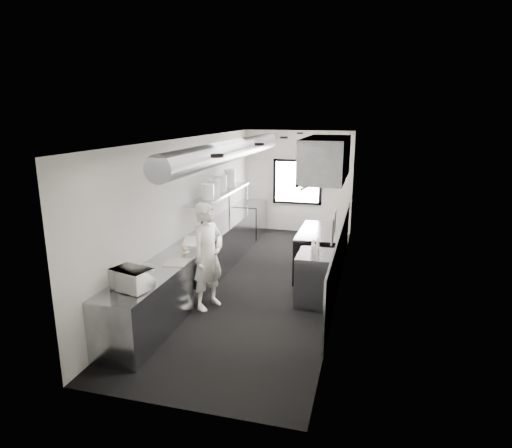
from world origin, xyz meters
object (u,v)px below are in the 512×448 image
Objects in this scene: small_plate at (185,252)px; knife_block at (205,225)px; bottle_station at (316,278)px; plate_stack_c at (221,183)px; range at (319,253)px; squeeze_bottle_c at (315,249)px; line_cook at (208,256)px; far_work_table at (250,219)px; prep_counter at (198,263)px; microwave at (132,279)px; squeeze_bottle_a at (312,254)px; plate_stack_d at (230,178)px; cutting_board at (197,241)px; pass_shelf at (221,194)px; plate_stack_a at (208,191)px; exhaust_hood at (326,159)px; plate_stack_b at (214,188)px; deli_tub_a at (136,275)px; squeeze_bottle_d at (313,246)px; deli_tub_b at (147,267)px; squeeze_bottle_b at (312,251)px; squeeze_bottle_e at (318,244)px.

knife_block reaches higher than small_plate.
plate_stack_c reaches higher than bottle_station.
range is 8.85× the size of squeeze_bottle_c.
small_plate reaches higher than bottle_station.
line_cook reaches higher than knife_block.
plate_stack_c is at bearing 169.15° from range.
far_work_table is 7.52× the size of small_plate.
prep_counter is 2.50m from microwave.
range is 8.62× the size of squeeze_bottle_a.
knife_block is at bearing 98.87° from prep_counter.
line_cook is 1.66m from microwave.
line_cook reaches higher than range.
far_work_table is at bearing 120.53° from bottle_station.
line_cook is (0.55, -4.56, 0.47)m from far_work_table.
plate_stack_d reaches higher than far_work_table.
range is at bearing 28.74° from prep_counter.
far_work_table is 4.62m from line_cook.
small_plate is 0.24× the size of cutting_board.
plate_stack_d reaches higher than line_cook.
microwave is at bearing -88.83° from pass_shelf.
plate_stack_a is 0.89m from plate_stack_c.
squeeze_bottle_c is at bearing -38.59° from plate_stack_c.
exhaust_hood is 3.05m from line_cook.
line_cook is at bearing -83.12° from far_work_table.
plate_stack_d is at bearing 91.84° from prep_counter.
plate_stack_b is (0.07, 0.37, 0.73)m from knife_block.
plate_stack_b is at bearing 88.93° from deli_tub_a.
line_cook is 1.89m from plate_stack_a.
squeeze_bottle_d is (2.20, -0.02, 0.09)m from cutting_board.
plate_stack_a is (-0.12, 1.47, 0.82)m from small_plate.
plate_stack_d is (-2.37, 2.45, 1.32)m from bottle_station.
small_plate is at bearing -71.23° from knife_block.
exhaust_hood is 4.01m from deli_tub_b.
far_work_table is 4.70m from squeeze_bottle_b.
far_work_table is 6.23× the size of squeeze_bottle_b.
microwave is 0.40m from deli_tub_a.
squeeze_bottle_e is (2.28, -3.60, 0.53)m from far_work_table.
bottle_station is at bearing 13.44° from small_plate.
pass_shelf is 9.77× the size of plate_stack_a.
pass_shelf is at bearing 106.10° from microwave.
small_plate is at bearing -162.69° from squeeze_bottle_d.
cutting_board is 2.27m from squeeze_bottle_e.
line_cook is 0.49m from small_plate.
pass_shelf is 2.77m from squeeze_bottle_e.
deli_tub_b is at bearing -91.98° from plate_stack_b.
plate_stack_c is at bearing 137.15° from squeeze_bottle_a.
plate_stack_c reaches higher than line_cook.
squeeze_bottle_c is (2.25, -0.19, 0.08)m from cutting_board.
squeeze_bottle_e is at bearing 20.59° from small_plate.
bottle_station is at bearing -35.99° from pass_shelf.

